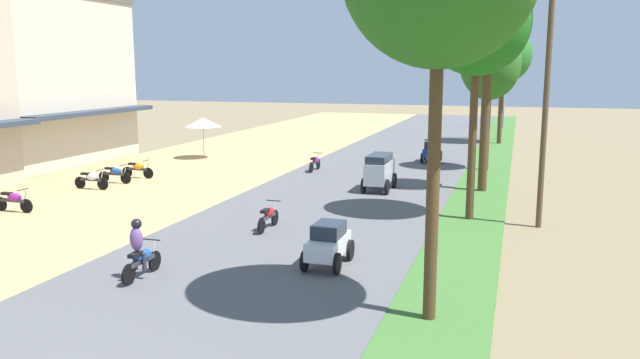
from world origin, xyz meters
name	(u,v)px	position (x,y,z in m)	size (l,w,h in m)	color
shophouse_mid	(39,77)	(-19.98, 24.59, 5.05)	(7.47, 10.79, 10.10)	beige
parked_motorbike_third	(14,200)	(-11.46, 12.96, 0.55)	(1.80, 0.54, 0.94)	black
parked_motorbike_fourth	(92,179)	(-11.56, 17.86, 0.55)	(1.80, 0.54, 0.94)	black
parked_motorbike_fifth	(115,173)	(-11.47, 19.53, 0.55)	(1.80, 0.54, 0.94)	black
parked_motorbike_sixth	(138,168)	(-11.24, 21.15, 0.55)	(1.80, 0.54, 0.94)	black
vendor_umbrella	(203,122)	(-11.37, 28.55, 2.31)	(2.20, 2.20, 2.52)	#99999E
median_tree_second	(477,23)	(5.61, 17.17, 7.20)	(3.75, 3.75, 9.08)	#4C351E
median_tree_third	(489,41)	(5.74, 22.98, 6.78)	(3.02, 3.02, 8.26)	#4C351E
median_tree_fourth	(490,63)	(5.58, 29.22, 5.87)	(3.25, 3.25, 7.83)	#4C351E
median_tree_fifth	(503,55)	(5.86, 42.28, 6.50)	(4.08, 4.08, 8.51)	#4C351E
streetlamp_near	(502,82)	(5.80, 44.97, 4.56)	(3.16, 0.20, 7.80)	gray
streetlamp_mid	(505,79)	(5.80, 54.83, 4.57)	(3.16, 0.20, 7.82)	gray
utility_pole_near	(547,84)	(8.06, 16.85, 5.07)	(1.80, 0.20, 9.76)	brown
car_hatchback_white	(328,243)	(2.23, 10.10, 0.75)	(1.04, 2.00, 1.23)	silver
car_van_silver	(379,170)	(1.24, 21.51, 1.02)	(1.19, 2.41, 1.67)	#B7BCC1
car_hatchback_blue	(432,151)	(2.34, 31.23, 0.75)	(1.04, 2.00, 1.23)	navy
motorbike_ahead_second	(140,250)	(-2.23, 7.51, 0.86)	(0.54, 1.80, 1.66)	black
motorbike_ahead_third	(269,215)	(-0.93, 13.40, 0.57)	(0.54, 1.80, 0.94)	black
motorbike_ahead_fourth	(315,162)	(-3.28, 25.94, 0.57)	(0.54, 1.80, 0.94)	black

